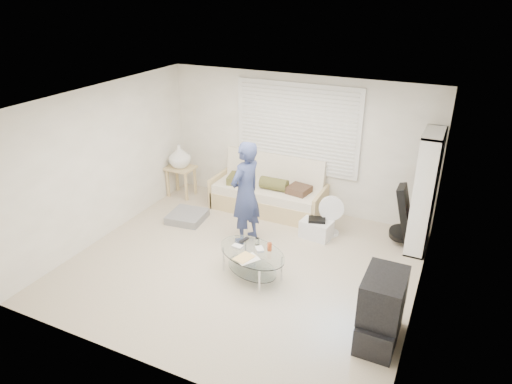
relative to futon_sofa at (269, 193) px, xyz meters
The scene contains 13 objects.
ground 1.94m from the futon_sofa, 78.35° to the right, with size 5.00×5.00×0.00m, color tan.
room_shell 1.94m from the futon_sofa, 74.53° to the right, with size 5.02×4.52×2.51m.
window_blinds 1.31m from the futon_sofa, 40.16° to the left, with size 2.32×0.08×1.62m.
futon_sofa is the anchor object (origin of this frame).
grey_floor_pillow 1.57m from the futon_sofa, 138.60° to the right, with size 0.61×0.61×0.14m, color slate.
side_table 1.90m from the futon_sofa, behind, with size 0.54×0.43×1.07m.
bookshelf 2.79m from the futon_sofa, ahead, with size 0.31×0.81×1.93m.
guitar_case 2.49m from the futon_sofa, ahead, with size 0.40×0.37×1.00m.
floor_fan 1.39m from the futon_sofa, 16.40° to the right, with size 0.44×0.29×0.71m.
storage_bin 1.30m from the futon_sofa, 27.98° to the right, with size 0.54×0.41×0.35m.
tv_unit 3.68m from the futon_sofa, 45.34° to the right, with size 0.46×0.83×0.90m.
coffee_table 2.18m from the futon_sofa, 72.58° to the right, with size 1.29×1.06×0.53m.
standing_person 1.32m from the futon_sofa, 84.44° to the right, with size 0.63×0.41×1.72m, color navy.
Camera 1 is at (2.69, -5.22, 3.90)m, focal length 32.00 mm.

